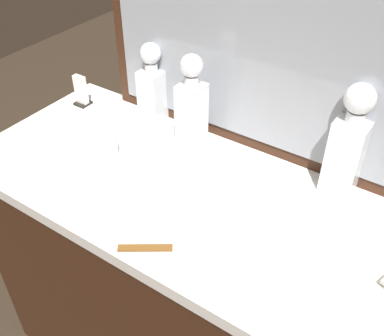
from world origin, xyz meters
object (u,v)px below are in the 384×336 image
at_px(crystal_decanter_front, 153,90).
at_px(crystal_decanter_rear, 191,113).
at_px(crystal_tumbler_left, 147,150).
at_px(napkin_holder, 81,93).
at_px(crystal_tumbler_center, 104,148).
at_px(tortoiseshell_comb, 145,248).
at_px(crystal_decanter_center, 347,150).

relative_size(crystal_decanter_front, crystal_decanter_rear, 0.87).
distance_m(crystal_tumbler_left, napkin_holder, 0.42).
xyz_separation_m(crystal_tumbler_center, tortoiseshell_comb, (0.33, -0.22, -0.03)).
height_order(crystal_decanter_rear, crystal_tumbler_center, crystal_decanter_rear).
relative_size(crystal_decanter_center, crystal_tumbler_left, 3.65).
relative_size(crystal_decanter_center, tortoiseshell_comb, 2.68).
bearing_deg(crystal_tumbler_center, crystal_decanter_rear, 46.35).
height_order(crystal_decanter_rear, tortoiseshell_comb, crystal_decanter_rear).
bearing_deg(crystal_decanter_front, crystal_decanter_rear, -19.19).
bearing_deg(napkin_holder, crystal_decanter_center, 4.31).
height_order(crystal_tumbler_center, crystal_tumbler_left, same).
bearing_deg(tortoiseshell_comb, crystal_decanter_rear, 109.30).
relative_size(crystal_decanter_rear, crystal_tumbler_center, 3.76).
height_order(crystal_decanter_center, napkin_holder, crystal_decanter_center).
bearing_deg(crystal_tumbler_left, crystal_decanter_front, 123.17).
xyz_separation_m(crystal_tumbler_center, napkin_holder, (-0.29, 0.19, 0.01)).
relative_size(crystal_decanter_front, crystal_tumbler_left, 3.05).
height_order(crystal_decanter_rear, napkin_holder, crystal_decanter_rear).
xyz_separation_m(crystal_decanter_front, tortoiseshell_comb, (0.35, -0.48, -0.10)).
bearing_deg(crystal_tumbler_center, napkin_holder, 145.77).
distance_m(crystal_tumbler_center, tortoiseshell_comb, 0.39).
distance_m(crystal_decanter_front, crystal_decanter_center, 0.65).
height_order(crystal_decanter_front, crystal_decanter_rear, crystal_decanter_rear).
bearing_deg(crystal_decanter_center, crystal_decanter_rear, -171.10).
relative_size(crystal_tumbler_center, napkin_holder, 0.75).
bearing_deg(crystal_tumbler_left, tortoiseshell_comb, -52.53).
height_order(crystal_decanter_front, crystal_tumbler_center, crystal_decanter_front).
relative_size(crystal_decanter_rear, napkin_holder, 2.82).
relative_size(crystal_tumbler_left, napkin_holder, 0.80).
bearing_deg(napkin_holder, crystal_tumbler_center, -34.23).
bearing_deg(crystal_decanter_center, crystal_decanter_front, 179.95).
bearing_deg(tortoiseshell_comb, crystal_decanter_center, 57.75).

